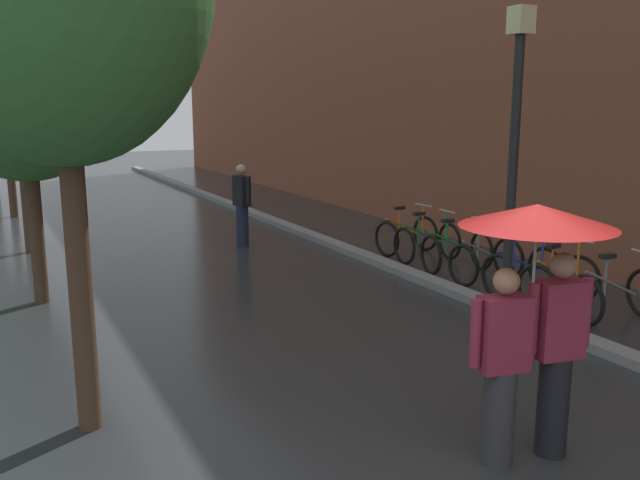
{
  "coord_description": "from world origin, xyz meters",
  "views": [
    {
      "loc": [
        -3.22,
        -3.17,
        2.89
      ],
      "look_at": [
        0.25,
        3.59,
        1.35
      ],
      "focal_mm": 37.45,
      "sensor_mm": 36.0,
      "label": 1
    }
  ],
  "objects_px": {
    "couple_under_umbrella": "(534,288)",
    "parked_bicycle_5": "(427,242)",
    "street_tree_2": "(13,40)",
    "parked_bicycle_3": "(486,260)",
    "parked_bicycle_2": "(522,271)",
    "parked_bicycle_1": "(559,281)",
    "parked_bicycle_4": "(457,251)",
    "street_lamp_post": "(514,149)",
    "parked_bicycle_0": "(616,295)",
    "parked_bicycle_6": "(407,235)",
    "street_tree_1": "(22,65)",
    "pedestrian_walking_midground": "(242,204)"
  },
  "relations": [
    {
      "from": "parked_bicycle_0",
      "to": "couple_under_umbrella",
      "type": "xyz_separation_m",
      "value": [
        -3.67,
        -2.11,
        1.09
      ]
    },
    {
      "from": "street_tree_1",
      "to": "parked_bicycle_1",
      "type": "height_order",
      "value": "street_tree_1"
    },
    {
      "from": "parked_bicycle_3",
      "to": "parked_bicycle_6",
      "type": "bearing_deg",
      "value": 88.06
    },
    {
      "from": "couple_under_umbrella",
      "to": "parked_bicycle_5",
      "type": "bearing_deg",
      "value": 60.39
    },
    {
      "from": "street_tree_1",
      "to": "couple_under_umbrella",
      "type": "xyz_separation_m",
      "value": [
        3.17,
        -6.65,
        -1.97
      ]
    },
    {
      "from": "street_tree_2",
      "to": "parked_bicycle_2",
      "type": "height_order",
      "value": "street_tree_2"
    },
    {
      "from": "parked_bicycle_2",
      "to": "parked_bicycle_3",
      "type": "xyz_separation_m",
      "value": [
        -0.02,
        0.81,
        0.0
      ]
    },
    {
      "from": "street_tree_2",
      "to": "parked_bicycle_4",
      "type": "xyz_separation_m",
      "value": [
        6.53,
        -5.21,
        -3.71
      ]
    },
    {
      "from": "parked_bicycle_3",
      "to": "street_lamp_post",
      "type": "bearing_deg",
      "value": -125.8
    },
    {
      "from": "parked_bicycle_2",
      "to": "parked_bicycle_4",
      "type": "height_order",
      "value": "same"
    },
    {
      "from": "parked_bicycle_1",
      "to": "parked_bicycle_6",
      "type": "relative_size",
      "value": 1.0
    },
    {
      "from": "parked_bicycle_5",
      "to": "parked_bicycle_1",
      "type": "bearing_deg",
      "value": -89.47
    },
    {
      "from": "parked_bicycle_2",
      "to": "couple_under_umbrella",
      "type": "xyz_separation_m",
      "value": [
        -3.5,
        -3.7,
        1.09
      ]
    },
    {
      "from": "street_tree_2",
      "to": "parked_bicycle_0",
      "type": "bearing_deg",
      "value": -51.34
    },
    {
      "from": "street_lamp_post",
      "to": "parked_bicycle_6",
      "type": "bearing_deg",
      "value": 70.58
    },
    {
      "from": "parked_bicycle_3",
      "to": "parked_bicycle_0",
      "type": "bearing_deg",
      "value": -85.78
    },
    {
      "from": "parked_bicycle_2",
      "to": "parked_bicycle_0",
      "type": "bearing_deg",
      "value": -84.22
    },
    {
      "from": "couple_under_umbrella",
      "to": "parked_bicycle_6",
      "type": "bearing_deg",
      "value": 62.77
    },
    {
      "from": "parked_bicycle_0",
      "to": "parked_bicycle_1",
      "type": "relative_size",
      "value": 0.99
    },
    {
      "from": "parked_bicycle_0",
      "to": "pedestrian_walking_midground",
      "type": "xyz_separation_m",
      "value": [
        -2.71,
        7.03,
        0.49
      ]
    },
    {
      "from": "parked_bicycle_4",
      "to": "street_tree_1",
      "type": "bearing_deg",
      "value": 168.41
    },
    {
      "from": "parked_bicycle_1",
      "to": "parked_bicycle_5",
      "type": "relative_size",
      "value": 1.07
    },
    {
      "from": "parked_bicycle_3",
      "to": "parked_bicycle_2",
      "type": "bearing_deg",
      "value": -88.9
    },
    {
      "from": "street_tree_2",
      "to": "parked_bicycle_0",
      "type": "xyz_separation_m",
      "value": [
        6.71,
        -8.38,
        -3.71
      ]
    },
    {
      "from": "parked_bicycle_2",
      "to": "street_lamp_post",
      "type": "xyz_separation_m",
      "value": [
        -1.53,
        -1.29,
        1.99
      ]
    },
    {
      "from": "parked_bicycle_3",
      "to": "parked_bicycle_5",
      "type": "height_order",
      "value": "same"
    },
    {
      "from": "street_tree_1",
      "to": "parked_bicycle_0",
      "type": "bearing_deg",
      "value": -33.56
    },
    {
      "from": "parked_bicycle_0",
      "to": "parked_bicycle_2",
      "type": "height_order",
      "value": "same"
    },
    {
      "from": "parked_bicycle_6",
      "to": "parked_bicycle_2",
      "type": "bearing_deg",
      "value": -91.18
    },
    {
      "from": "street_lamp_post",
      "to": "pedestrian_walking_midground",
      "type": "relative_size",
      "value": 2.37
    },
    {
      "from": "street_tree_1",
      "to": "parked_bicycle_4",
      "type": "xyz_separation_m",
      "value": [
        6.66,
        -1.37,
        -3.06
      ]
    },
    {
      "from": "parked_bicycle_0",
      "to": "parked_bicycle_5",
      "type": "height_order",
      "value": "same"
    },
    {
      "from": "pedestrian_walking_midground",
      "to": "parked_bicycle_1",
      "type": "bearing_deg",
      "value": -67.27
    },
    {
      "from": "parked_bicycle_3",
      "to": "parked_bicycle_5",
      "type": "xyz_separation_m",
      "value": [
        0.02,
        1.66,
        0.0
      ]
    },
    {
      "from": "couple_under_umbrella",
      "to": "parked_bicycle_2",
      "type": "bearing_deg",
      "value": 46.59
    },
    {
      "from": "parked_bicycle_4",
      "to": "parked_bicycle_0",
      "type": "bearing_deg",
      "value": -86.8
    },
    {
      "from": "parked_bicycle_2",
      "to": "street_tree_1",
      "type": "bearing_deg",
      "value": 156.2
    },
    {
      "from": "couple_under_umbrella",
      "to": "street_lamp_post",
      "type": "xyz_separation_m",
      "value": [
        1.97,
        2.41,
        0.9
      ]
    },
    {
      "from": "street_tree_1",
      "to": "pedestrian_walking_midground",
      "type": "height_order",
      "value": "street_tree_1"
    },
    {
      "from": "street_tree_2",
      "to": "street_lamp_post",
      "type": "bearing_deg",
      "value": -58.19
    },
    {
      "from": "parked_bicycle_4",
      "to": "pedestrian_walking_midground",
      "type": "relative_size",
      "value": 0.68
    },
    {
      "from": "street_tree_2",
      "to": "parked_bicycle_5",
      "type": "bearing_deg",
      "value": -33.48
    },
    {
      "from": "street_tree_1",
      "to": "parked_bicycle_6",
      "type": "height_order",
      "value": "street_tree_1"
    },
    {
      "from": "parked_bicycle_0",
      "to": "parked_bicycle_3",
      "type": "distance_m",
      "value": 2.4
    },
    {
      "from": "street_tree_2",
      "to": "parked_bicycle_6",
      "type": "distance_m",
      "value": 8.37
    },
    {
      "from": "parked_bicycle_3",
      "to": "parked_bicycle_4",
      "type": "relative_size",
      "value": 0.97
    },
    {
      "from": "parked_bicycle_1",
      "to": "parked_bicycle_3",
      "type": "height_order",
      "value": "same"
    },
    {
      "from": "parked_bicycle_1",
      "to": "street_lamp_post",
      "type": "distance_m",
      "value": 2.6
    },
    {
      "from": "parked_bicycle_3",
      "to": "couple_under_umbrella",
      "type": "relative_size",
      "value": 0.53
    },
    {
      "from": "street_tree_2",
      "to": "parked_bicycle_3",
      "type": "bearing_deg",
      "value": -42.51
    }
  ]
}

